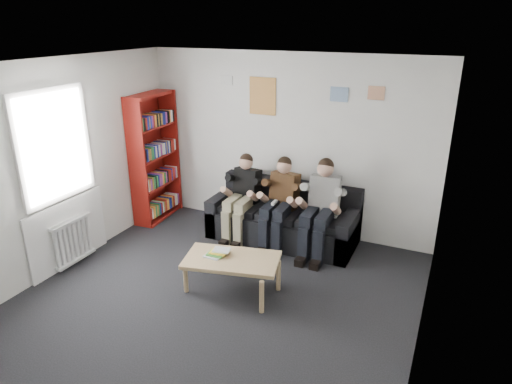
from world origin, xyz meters
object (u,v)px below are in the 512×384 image
at_px(sofa, 284,220).
at_px(person_left, 241,198).
at_px(coffee_table, 232,262).
at_px(person_middle, 279,203).
at_px(person_right, 320,209).
at_px(bookshelf, 155,158).

distance_m(sofa, person_left, 0.72).
bearing_deg(coffee_table, sofa, 88.26).
height_order(person_left, person_middle, person_middle).
relative_size(person_middle, person_right, 0.96).
bearing_deg(person_right, person_middle, 174.01).
xyz_separation_m(bookshelf, person_middle, (2.20, -0.10, -0.38)).
distance_m(coffee_table, person_right, 1.56).
height_order(bookshelf, person_middle, bookshelf).
height_order(person_left, person_right, person_right).
distance_m(person_left, person_middle, 0.60).
bearing_deg(person_left, person_right, 6.60).
relative_size(sofa, person_middle, 1.67).
relative_size(coffee_table, person_right, 0.83).
height_order(sofa, bookshelf, bookshelf).
bearing_deg(person_left, person_middle, 6.63).
distance_m(sofa, person_middle, 0.40).
bearing_deg(person_middle, person_left, -172.94).
xyz_separation_m(coffee_table, person_right, (0.65, 1.39, 0.27)).
relative_size(person_left, person_right, 0.94).
bearing_deg(person_left, bookshelf, -176.58).
bearing_deg(bookshelf, coffee_table, -39.06).
xyz_separation_m(sofa, person_left, (-0.60, -0.20, 0.34)).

